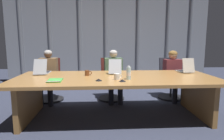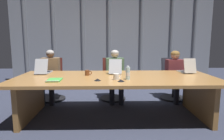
{
  "view_description": "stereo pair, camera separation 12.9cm",
  "coord_description": "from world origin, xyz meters",
  "px_view_note": "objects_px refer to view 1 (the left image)",
  "views": [
    {
      "loc": [
        -0.27,
        -3.38,
        1.37
      ],
      "look_at": [
        -0.06,
        0.14,
        0.84
      ],
      "focal_mm": 31.18,
      "sensor_mm": 36.0,
      "label": 1
    },
    {
      "loc": [
        -0.14,
        -3.39,
        1.37
      ],
      "look_at": [
        -0.06,
        0.14,
        0.84
      ],
      "focal_mm": 31.18,
      "sensor_mm": 36.0,
      "label": 2
    }
  ],
  "objects_px": {
    "laptop_left_end": "(43,71)",
    "person_left_end": "(48,73)",
    "water_bottle_primary": "(129,73)",
    "laptop_left_mid": "(115,70)",
    "coffee_mug_near": "(87,73)",
    "laptop_center": "(185,69)",
    "office_chair_left_end": "(50,85)",
    "office_chair_left_mid": "(111,84)",
    "conference_mic_left_side": "(122,80)",
    "office_chair_center": "(170,83)",
    "person_left_mid": "(114,72)",
    "conference_mic_middle": "(99,80)",
    "person_center": "(174,72)",
    "spiral_notepad": "(55,80)",
    "coffee_mug_far": "(117,77)"
  },
  "relations": [
    {
      "from": "spiral_notepad",
      "to": "person_center",
      "type": "bearing_deg",
      "value": 24.67
    },
    {
      "from": "conference_mic_middle",
      "to": "conference_mic_left_side",
      "type": "bearing_deg",
      "value": -11.0
    },
    {
      "from": "office_chair_center",
      "to": "water_bottle_primary",
      "type": "distance_m",
      "value": 1.91
    },
    {
      "from": "laptop_center",
      "to": "person_left_end",
      "type": "relative_size",
      "value": 0.34
    },
    {
      "from": "laptop_center",
      "to": "water_bottle_primary",
      "type": "bearing_deg",
      "value": 114.26
    },
    {
      "from": "laptop_left_end",
      "to": "laptop_left_mid",
      "type": "relative_size",
      "value": 0.99
    },
    {
      "from": "coffee_mug_near",
      "to": "person_left_mid",
      "type": "bearing_deg",
      "value": 56.46
    },
    {
      "from": "laptop_left_mid",
      "to": "coffee_mug_near",
      "type": "distance_m",
      "value": 0.59
    },
    {
      "from": "office_chair_center",
      "to": "person_left_end",
      "type": "relative_size",
      "value": 0.82
    },
    {
      "from": "spiral_notepad",
      "to": "water_bottle_primary",
      "type": "bearing_deg",
      "value": -0.88
    },
    {
      "from": "office_chair_left_end",
      "to": "office_chair_left_mid",
      "type": "xyz_separation_m",
      "value": [
        1.42,
        -0.0,
        -0.0
      ]
    },
    {
      "from": "person_center",
      "to": "person_left_end",
      "type": "bearing_deg",
      "value": -95.22
    },
    {
      "from": "laptop_left_mid",
      "to": "office_chair_center",
      "type": "distance_m",
      "value": 1.63
    },
    {
      "from": "conference_mic_middle",
      "to": "person_left_end",
      "type": "bearing_deg",
      "value": 131.14
    },
    {
      "from": "laptop_left_end",
      "to": "water_bottle_primary",
      "type": "xyz_separation_m",
      "value": [
        1.58,
        -0.67,
        0.05
      ]
    },
    {
      "from": "coffee_mug_near",
      "to": "conference_mic_middle",
      "type": "distance_m",
      "value": 0.53
    },
    {
      "from": "coffee_mug_near",
      "to": "spiral_notepad",
      "type": "distance_m",
      "value": 0.66
    },
    {
      "from": "office_chair_left_mid",
      "to": "spiral_notepad",
      "type": "bearing_deg",
      "value": -40.15
    },
    {
      "from": "coffee_mug_near",
      "to": "coffee_mug_far",
      "type": "bearing_deg",
      "value": -38.16
    },
    {
      "from": "office_chair_left_end",
      "to": "office_chair_center",
      "type": "distance_m",
      "value": 2.85
    },
    {
      "from": "office_chair_left_end",
      "to": "person_left_end",
      "type": "bearing_deg",
      "value": -2.13
    },
    {
      "from": "office_chair_left_end",
      "to": "laptop_left_end",
      "type": "bearing_deg",
      "value": 0.55
    },
    {
      "from": "office_chair_left_end",
      "to": "coffee_mug_far",
      "type": "relative_size",
      "value": 6.88
    },
    {
      "from": "laptop_left_end",
      "to": "person_left_end",
      "type": "bearing_deg",
      "value": 3.85
    },
    {
      "from": "person_left_mid",
      "to": "conference_mic_left_side",
      "type": "distance_m",
      "value": 1.38
    },
    {
      "from": "laptop_left_mid",
      "to": "conference_mic_left_side",
      "type": "xyz_separation_m",
      "value": [
        0.05,
        -0.81,
        -0.04
      ]
    },
    {
      "from": "conference_mic_left_side",
      "to": "spiral_notepad",
      "type": "bearing_deg",
      "value": 174.18
    },
    {
      "from": "laptop_center",
      "to": "spiral_notepad",
      "type": "bearing_deg",
      "value": 102.31
    },
    {
      "from": "laptop_center",
      "to": "conference_mic_left_side",
      "type": "relative_size",
      "value": 3.57
    },
    {
      "from": "office_chair_left_end",
      "to": "laptop_left_mid",
      "type": "bearing_deg",
      "value": 60.02
    },
    {
      "from": "laptop_left_mid",
      "to": "coffee_mug_near",
      "type": "relative_size",
      "value": 3.49
    },
    {
      "from": "laptop_center",
      "to": "coffee_mug_near",
      "type": "bearing_deg",
      "value": 93.75
    },
    {
      "from": "laptop_center",
      "to": "office_chair_center",
      "type": "distance_m",
      "value": 0.84
    },
    {
      "from": "spiral_notepad",
      "to": "laptop_left_end",
      "type": "bearing_deg",
      "value": 116.13
    },
    {
      "from": "water_bottle_primary",
      "to": "conference_mic_left_side",
      "type": "relative_size",
      "value": 2.07
    },
    {
      "from": "laptop_left_end",
      "to": "person_center",
      "type": "relative_size",
      "value": 0.39
    },
    {
      "from": "laptop_left_mid",
      "to": "office_chair_center",
      "type": "bearing_deg",
      "value": -57.59
    },
    {
      "from": "office_chair_left_mid",
      "to": "coffee_mug_far",
      "type": "xyz_separation_m",
      "value": [
        0.02,
        -1.38,
        0.43
      ]
    },
    {
      "from": "laptop_left_end",
      "to": "person_left_end",
      "type": "xyz_separation_m",
      "value": [
        -0.05,
        0.56,
        -0.14
      ]
    },
    {
      "from": "water_bottle_primary",
      "to": "spiral_notepad",
      "type": "distance_m",
      "value": 1.19
    },
    {
      "from": "laptop_left_mid",
      "to": "laptop_center",
      "type": "xyz_separation_m",
      "value": [
        1.42,
        0.01,
        0.0
      ]
    },
    {
      "from": "office_chair_left_end",
      "to": "conference_mic_left_side",
      "type": "relative_size",
      "value": 8.81
    },
    {
      "from": "person_center",
      "to": "water_bottle_primary",
      "type": "height_order",
      "value": "person_center"
    },
    {
      "from": "office_chair_center",
      "to": "coffee_mug_far",
      "type": "distance_m",
      "value": 2.02
    },
    {
      "from": "laptop_left_mid",
      "to": "person_left_mid",
      "type": "relative_size",
      "value": 0.39
    },
    {
      "from": "office_chair_left_mid",
      "to": "office_chair_center",
      "type": "relative_size",
      "value": 1.01
    },
    {
      "from": "spiral_notepad",
      "to": "person_left_end",
      "type": "bearing_deg",
      "value": 106.35
    },
    {
      "from": "person_center",
      "to": "office_chair_center",
      "type": "bearing_deg",
      "value": -179.75
    },
    {
      "from": "office_chair_left_end",
      "to": "coffee_mug_far",
      "type": "xyz_separation_m",
      "value": [
        1.44,
        -1.38,
        0.43
      ]
    },
    {
      "from": "office_chair_left_mid",
      "to": "office_chair_center",
      "type": "bearing_deg",
      "value": 84.14
    }
  ]
}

